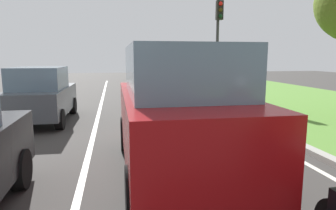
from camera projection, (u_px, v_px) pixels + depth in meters
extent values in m
plane|color=#383533|center=(118.00, 115.00, 10.87)|extent=(60.00, 60.00, 0.00)
cube|color=silver|center=(98.00, 116.00, 10.75)|extent=(0.12, 32.00, 0.01)
cube|color=silver|center=(212.00, 112.00, 11.51)|extent=(0.12, 32.00, 0.01)
cube|color=#548433|center=(326.00, 107.00, 12.37)|extent=(9.00, 48.00, 0.06)
cube|color=#9E9B93|center=(225.00, 110.00, 11.59)|extent=(0.24, 48.00, 0.12)
cube|color=maroon|center=(178.00, 123.00, 5.30)|extent=(1.93, 4.51, 1.10)
cube|color=slate|center=(180.00, 70.00, 5.00)|extent=(1.72, 2.71, 0.80)
cylinder|color=black|center=(126.00, 134.00, 6.73)|extent=(0.22, 0.76, 0.76)
cylinder|color=black|center=(201.00, 131.00, 7.03)|extent=(0.22, 0.76, 0.76)
cylinder|color=black|center=(134.00, 195.00, 3.75)|extent=(0.22, 0.76, 0.76)
cylinder|color=black|center=(264.00, 185.00, 4.05)|extent=(0.22, 0.76, 0.76)
cylinder|color=black|center=(20.00, 169.00, 4.77)|extent=(0.23, 0.64, 0.64)
cube|color=#474C51|center=(42.00, 100.00, 9.71)|extent=(1.71, 3.73, 0.80)
cube|color=slate|center=(39.00, 78.00, 9.35)|extent=(1.51, 1.93, 0.68)
cylinder|color=black|center=(30.00, 107.00, 10.88)|extent=(0.23, 0.60, 0.60)
cylinder|color=black|center=(73.00, 106.00, 11.12)|extent=(0.23, 0.60, 0.60)
cylinder|color=black|center=(4.00, 121.00, 8.43)|extent=(0.23, 0.60, 0.60)
cylinder|color=black|center=(60.00, 119.00, 8.67)|extent=(0.23, 0.60, 0.60)
cylinder|color=#2D2D2D|center=(217.00, 48.00, 14.82)|extent=(0.14, 0.14, 5.01)
cube|color=black|center=(220.00, 10.00, 14.34)|extent=(0.32, 0.24, 0.90)
sphere|color=red|center=(221.00, 4.00, 14.17)|extent=(0.20, 0.20, 0.20)
sphere|color=#382B0C|center=(220.00, 10.00, 14.21)|extent=(0.20, 0.20, 0.20)
sphere|color=black|center=(220.00, 16.00, 14.26)|extent=(0.20, 0.20, 0.20)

